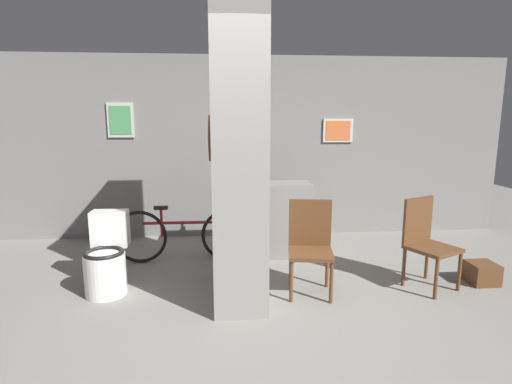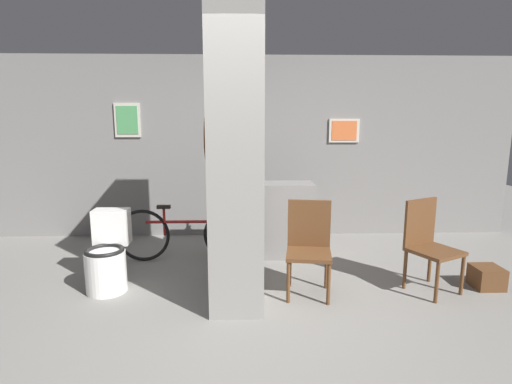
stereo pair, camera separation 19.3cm
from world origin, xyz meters
name	(u,v)px [view 1 (the left image)]	position (x,y,z in m)	size (l,w,h in m)	color
ground_plane	(245,320)	(0.00, 0.00, 0.00)	(14.00, 14.00, 0.00)	gray
wall_back	(235,148)	(0.00, 2.63, 1.30)	(8.00, 0.09, 2.60)	gray
pillar_center	(238,164)	(-0.03, 0.57, 1.30)	(0.51, 1.14, 2.60)	gray
counter_shelf	(262,219)	(0.30, 1.68, 0.47)	(1.23, 0.44, 0.93)	gray
toilet	(107,260)	(-1.35, 0.71, 0.33)	(0.40, 0.56, 0.79)	white
chair_near_pillar	(310,243)	(0.68, 0.56, 0.50)	(0.49, 0.49, 0.92)	brown
chair_by_doorway	(426,239)	(1.90, 0.59, 0.50)	(0.57, 0.57, 0.92)	brown
bicycle	(184,235)	(-0.66, 1.50, 0.34)	(1.70, 0.42, 0.70)	black
bottle_tall	(247,173)	(0.12, 1.74, 1.05)	(0.07, 0.07, 0.32)	silver
bottle_short	(255,176)	(0.22, 1.69, 1.02)	(0.06, 0.06, 0.25)	#267233
floor_crate	(482,273)	(2.54, 0.60, 0.11)	(0.28, 0.28, 0.22)	brown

